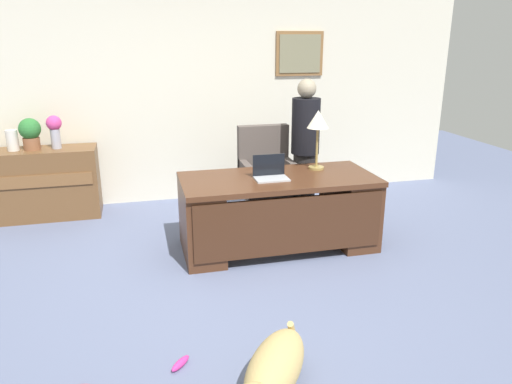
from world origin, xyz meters
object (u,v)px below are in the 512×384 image
(credenza, at_px, (41,184))
(vase_with_flowers, at_px, (54,128))
(armchair, at_px, (267,177))
(dog_lying, at_px, (273,370))
(dog_toy_bone, at_px, (180,363))
(person_standing, at_px, (305,148))
(potted_plant, at_px, (30,132))
(desk_lamp, at_px, (318,123))
(desk, at_px, (279,210))
(laptop, at_px, (270,173))
(vase_empty, at_px, (12,140))

(credenza, distance_m, vase_with_flowers, 0.68)
(armchair, xyz_separation_m, dog_lying, (-0.76, -2.94, -0.32))
(armchair, distance_m, dog_toy_bone, 2.90)
(person_standing, distance_m, potted_plant, 3.12)
(credenza, relative_size, desk_lamp, 2.13)
(credenza, bearing_deg, desk, -32.18)
(vase_with_flowers, relative_size, dog_toy_bone, 2.15)
(person_standing, xyz_separation_m, laptop, (-0.64, -0.80, -0.03))
(credenza, distance_m, dog_lying, 3.99)
(desk, bearing_deg, potted_plant, 148.22)
(dog_toy_bone, bearing_deg, desk, 54.90)
(desk, bearing_deg, dog_toy_bone, -125.10)
(person_standing, bearing_deg, dog_toy_bone, -124.78)
(desk_lamp, height_order, vase_with_flowers, desk_lamp)
(credenza, distance_m, vase_empty, 0.58)
(desk_lamp, relative_size, dog_toy_bone, 3.44)
(desk, distance_m, dog_lying, 2.13)
(person_standing, relative_size, potted_plant, 4.47)
(credenza, bearing_deg, vase_with_flowers, 0.34)
(desk, height_order, person_standing, person_standing)
(credenza, relative_size, laptop, 4.03)
(credenza, relative_size, potted_plant, 3.59)
(laptop, xyz_separation_m, desk_lamp, (0.56, 0.22, 0.42))
(laptop, bearing_deg, desk, -2.72)
(dog_lying, height_order, vase_with_flowers, vase_with_flowers)
(desk, height_order, laptop, laptop)
(desk, height_order, dog_toy_bone, desk)
(dog_lying, bearing_deg, desk_lamp, 63.86)
(desk_lamp, xyz_separation_m, dog_toy_bone, (-1.62, -1.87, -1.19))
(dog_lying, height_order, dog_toy_bone, dog_lying)
(laptop, height_order, desk_lamp, desk_lamp)
(dog_lying, xyz_separation_m, vase_with_flowers, (-1.59, 3.55, 0.90))
(credenza, xyz_separation_m, person_standing, (2.99, -0.73, 0.42))
(armchair, xyz_separation_m, potted_plant, (-2.60, 0.61, 0.54))
(potted_plant, bearing_deg, person_standing, -13.54)
(credenza, bearing_deg, desk_lamp, -24.24)
(vase_with_flowers, bearing_deg, potted_plant, 180.00)
(laptop, height_order, dog_toy_bone, laptop)
(vase_empty, relative_size, potted_plant, 0.65)
(potted_plant, distance_m, dog_toy_bone, 3.58)
(desk, xyz_separation_m, laptop, (-0.09, 0.00, 0.39))
(desk_lamp, xyz_separation_m, vase_with_flowers, (-2.68, 1.31, -0.17))
(vase_with_flowers, height_order, vase_empty, vase_with_flowers)
(credenza, height_order, dog_toy_bone, credenza)
(credenza, height_order, person_standing, person_standing)
(laptop, xyz_separation_m, vase_with_flowers, (-2.13, 1.53, 0.25))
(vase_with_flowers, bearing_deg, armchair, -14.67)
(person_standing, relative_size, vase_empty, 6.85)
(person_standing, xyz_separation_m, desk_lamp, (-0.08, -0.58, 0.39))
(laptop, distance_m, potted_plant, 2.85)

